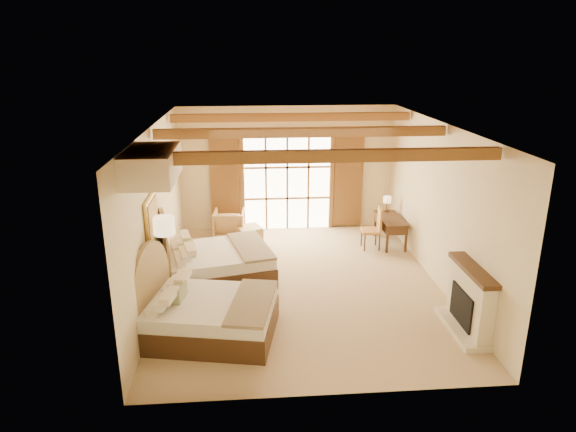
{
  "coord_description": "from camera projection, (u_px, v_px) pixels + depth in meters",
  "views": [
    {
      "loc": [
        -1.02,
        -9.39,
        4.55
      ],
      "look_at": [
        -0.24,
        0.2,
        1.4
      ],
      "focal_mm": 32.0,
      "sensor_mm": 36.0,
      "label": 1
    }
  ],
  "objects": [
    {
      "name": "ceiling",
      "position": [
        302.0,
        126.0,
        9.39
      ],
      "size": [
        7.0,
        7.0,
        0.0
      ],
      "primitive_type": "plane",
      "rotation": [
        3.14,
        0.0,
        0.0
      ],
      "color": "#AB673B",
      "rests_on": "ground"
    },
    {
      "name": "canopy_valance",
      "position": [
        151.0,
        165.0,
        7.39
      ],
      "size": [
        0.7,
        1.4,
        0.45
      ],
      "primitive_type": "cube",
      "color": "beige",
      "rests_on": "ceiling"
    },
    {
      "name": "desk",
      "position": [
        390.0,
        230.0,
        12.45
      ],
      "size": [
        0.53,
        1.24,
        0.67
      ],
      "rotation": [
        0.0,
        0.0,
        0.0
      ],
      "color": "#412D17",
      "rests_on": "floor"
    },
    {
      "name": "nightstand",
      "position": [
        172.0,
        292.0,
        9.46
      ],
      "size": [
        0.57,
        0.57,
        0.55
      ],
      "primitive_type": "cube",
      "rotation": [
        0.0,
        0.0,
        -0.29
      ],
      "color": "#412D17",
      "rests_on": "floor"
    },
    {
      "name": "floor",
      "position": [
        301.0,
        284.0,
        10.39
      ],
      "size": [
        7.0,
        7.0,
        0.0
      ],
      "primitive_type": "plane",
      "color": "tan",
      "rests_on": "ground"
    },
    {
      "name": "wall_right",
      "position": [
        440.0,
        206.0,
        10.1
      ],
      "size": [
        0.0,
        7.0,
        7.0
      ],
      "primitive_type": "plane",
      "rotation": [
        1.57,
        0.0,
        -1.57
      ],
      "color": "beige",
      "rests_on": "ground"
    },
    {
      "name": "fireplace",
      "position": [
        469.0,
        303.0,
        8.53
      ],
      "size": [
        0.46,
        1.4,
        1.16
      ],
      "color": "beige",
      "rests_on": "ground"
    },
    {
      "name": "desk_chair",
      "position": [
        372.0,
        236.0,
        12.18
      ],
      "size": [
        0.48,
        0.48,
        1.0
      ],
      "rotation": [
        0.0,
        0.0,
        -0.1
      ],
      "color": "#B16F37",
      "rests_on": "floor"
    },
    {
      "name": "ottoman",
      "position": [
        249.0,
        234.0,
        12.6
      ],
      "size": [
        0.7,
        0.7,
        0.4
      ],
      "primitive_type": "cube",
      "rotation": [
        0.0,
        0.0,
        0.35
      ],
      "color": "#A38551",
      "rests_on": "floor"
    },
    {
      "name": "armchair",
      "position": [
        229.0,
        224.0,
        12.91
      ],
      "size": [
        0.8,
        0.82,
        0.71
      ],
      "primitive_type": "imported",
      "rotation": [
        0.0,
        0.0,
        -3.21
      ],
      "color": "tan",
      "rests_on": "floor"
    },
    {
      "name": "wall_left",
      "position": [
        157.0,
        213.0,
        9.68
      ],
      "size": [
        0.0,
        7.0,
        7.0
      ],
      "primitive_type": "plane",
      "rotation": [
        1.57,
        0.0,
        1.57
      ],
      "color": "beige",
      "rests_on": "ground"
    },
    {
      "name": "bed_near",
      "position": [
        200.0,
        312.0,
        8.43
      ],
      "size": [
        2.38,
        1.95,
        1.38
      ],
      "rotation": [
        0.0,
        0.0,
        -0.19
      ],
      "color": "#412D17",
      "rests_on": "floor"
    },
    {
      "name": "desk_lamp",
      "position": [
        387.0,
        200.0,
        12.74
      ],
      "size": [
        0.19,
        0.19,
        0.39
      ],
      "color": "#3D2519",
      "rests_on": "desk"
    },
    {
      "name": "painting",
      "position": [
        152.0,
        217.0,
        8.93
      ],
      "size": [
        0.06,
        0.95,
        0.75
      ],
      "color": "gold",
      "rests_on": "wall_left"
    },
    {
      "name": "bed_far",
      "position": [
        208.0,
        261.0,
        10.45
      ],
      "size": [
        2.51,
        2.09,
        1.42
      ],
      "rotation": [
        0.0,
        0.0,
        0.24
      ],
      "color": "#412D17",
      "rests_on": "floor"
    },
    {
      "name": "ceiling_beams",
      "position": [
        302.0,
        132.0,
        9.43
      ],
      "size": [
        5.39,
        4.6,
        0.18
      ],
      "primitive_type": null,
      "color": "brown",
      "rests_on": "ceiling"
    },
    {
      "name": "floor_lamp",
      "position": [
        164.0,
        232.0,
        8.99
      ],
      "size": [
        0.37,
        0.37,
        1.76
      ],
      "color": "#3D2519",
      "rests_on": "floor"
    },
    {
      "name": "wall_back",
      "position": [
        287.0,
        169.0,
        13.21
      ],
      "size": [
        5.5,
        0.0,
        5.5
      ],
      "primitive_type": "plane",
      "rotation": [
        1.57,
        0.0,
        0.0
      ],
      "color": "beige",
      "rests_on": "ground"
    },
    {
      "name": "french_doors",
      "position": [
        287.0,
        182.0,
        13.26
      ],
      "size": [
        3.95,
        0.08,
        2.6
      ],
      "color": "white",
      "rests_on": "ground"
    }
  ]
}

